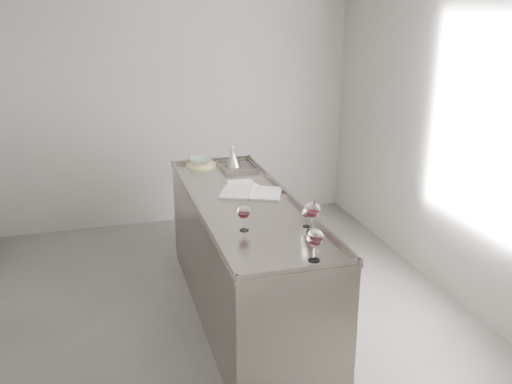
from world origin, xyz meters
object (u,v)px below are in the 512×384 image
object	(u,v)px
wine_glass_middle	(315,238)
notebook	(251,193)
wine_glass_left	(244,213)
wine_funnel	(233,160)
wine_glass_right	(312,210)
ceramic_bowl	(201,161)
counter	(245,259)
wine_glass_small	(307,214)

from	to	relation	value
wine_glass_middle	notebook	bearing A→B (deg)	91.10
wine_glass_left	wine_funnel	size ratio (longest dim) A/B	0.84
wine_glass_right	notebook	xyz separation A→B (m)	(-0.17, 0.86, -0.14)
wine_glass_right	ceramic_bowl	world-z (taller)	wine_glass_right
counter	notebook	size ratio (longest dim) A/B	4.37
wine_glass_small	notebook	size ratio (longest dim) A/B	0.24
counter	ceramic_bowl	xyz separation A→B (m)	(-0.13, 1.08, 0.51)
wine_glass_middle	notebook	distance (m)	1.28
ceramic_bowl	wine_funnel	world-z (taller)	wine_funnel
wine_glass_small	ceramic_bowl	bearing A→B (deg)	103.60
wine_glass_small	notebook	bearing A→B (deg)	102.59
wine_glass_right	notebook	distance (m)	0.89
wine_glass_left	ceramic_bowl	world-z (taller)	wine_glass_left
counter	wine_glass_left	size ratio (longest dim) A/B	13.63
wine_glass_left	wine_glass_middle	world-z (taller)	wine_glass_middle
ceramic_bowl	notebook	bearing A→B (deg)	-75.54
wine_glass_left	wine_glass_small	bearing A→B (deg)	-7.23
wine_glass_middle	wine_funnel	size ratio (longest dim) A/B	0.95
wine_glass_right	wine_funnel	world-z (taller)	wine_funnel
wine_funnel	ceramic_bowl	bearing A→B (deg)	158.77
counter	wine_glass_middle	bearing A→B (deg)	-83.25
ceramic_bowl	wine_funnel	xyz separation A→B (m)	(0.27, -0.11, 0.02)
wine_glass_right	ceramic_bowl	size ratio (longest dim) A/B	0.99
wine_glass_right	ceramic_bowl	xyz separation A→B (m)	(-0.40, 1.75, -0.10)
wine_glass_left	ceramic_bowl	bearing A→B (deg)	89.29
counter	wine_glass_middle	world-z (taller)	wine_glass_middle
counter	wine_glass_middle	distance (m)	1.25
wine_glass_middle	wine_glass_small	size ratio (longest dim) A/B	1.51
wine_glass_middle	notebook	world-z (taller)	wine_glass_middle
counter	wine_glass_small	size ratio (longest dim) A/B	18.27
wine_glass_left	wine_glass_middle	distance (m)	0.62
wine_glass_small	ceramic_bowl	distance (m)	1.70
counter	wine_glass_right	xyz separation A→B (m)	(0.27, -0.67, 0.62)
wine_glass_middle	ceramic_bowl	distance (m)	2.18
wine_glass_middle	wine_glass_right	bearing A→B (deg)	70.47
counter	ceramic_bowl	bearing A→B (deg)	96.65
ceramic_bowl	wine_glass_small	bearing A→B (deg)	-76.40
notebook	ceramic_bowl	world-z (taller)	ceramic_bowl
ceramic_bowl	wine_funnel	size ratio (longest dim) A/B	1.01
wine_glass_middle	ceramic_bowl	xyz separation A→B (m)	(-0.25, 2.16, -0.10)
wine_glass_left	wine_funnel	distance (m)	1.53
wine_glass_right	wine_glass_small	distance (m)	0.11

